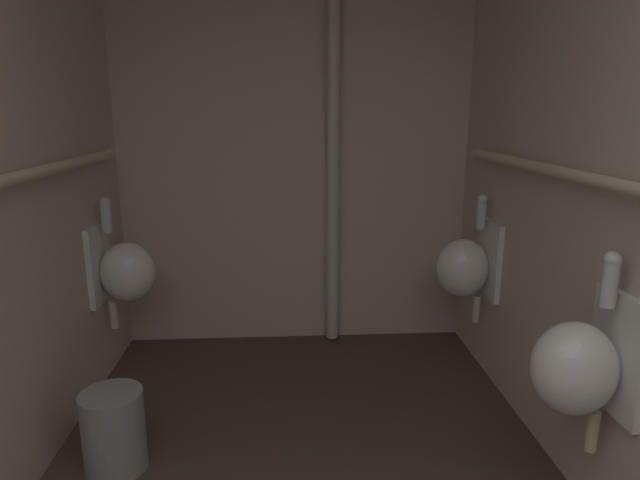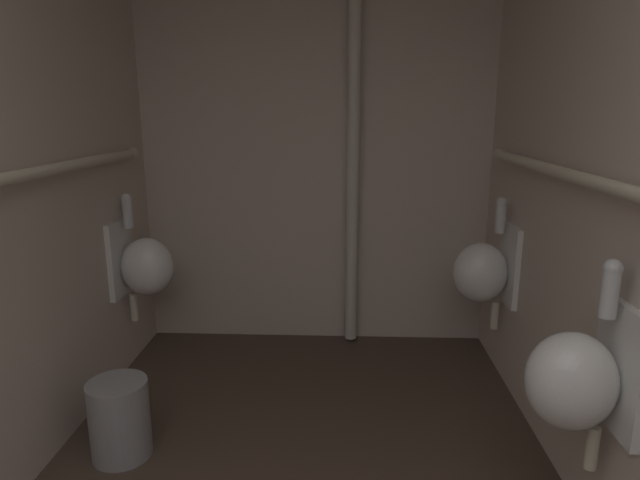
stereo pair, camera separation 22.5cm
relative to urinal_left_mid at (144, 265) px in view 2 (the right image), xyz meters
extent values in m
cube|color=beige|center=(0.97, 0.56, 0.68)|extent=(2.35, 0.06, 2.66)
ellipsoid|color=white|center=(0.02, 0.00, -0.01)|extent=(0.30, 0.26, 0.34)
cube|color=white|center=(-0.13, 0.00, 0.04)|extent=(0.03, 0.30, 0.44)
cylinder|color=silver|center=(-0.07, 0.00, 0.30)|extent=(0.06, 0.06, 0.16)
sphere|color=silver|center=(-0.07, 0.00, 0.38)|extent=(0.06, 0.06, 0.06)
cylinder|color=beige|center=(-0.08, 0.00, -0.26)|extent=(0.04, 0.04, 0.16)
ellipsoid|color=white|center=(1.91, -1.27, -0.01)|extent=(0.30, 0.26, 0.34)
cube|color=white|center=(2.07, -1.27, 0.04)|extent=(0.03, 0.30, 0.44)
cylinder|color=silver|center=(2.00, -1.27, 0.30)|extent=(0.06, 0.06, 0.16)
sphere|color=silver|center=(2.00, -1.27, 0.38)|extent=(0.06, 0.06, 0.06)
cylinder|color=beige|center=(2.01, -1.27, -0.26)|extent=(0.04, 0.04, 0.16)
ellipsoid|color=white|center=(1.91, -0.03, -0.01)|extent=(0.30, 0.26, 0.34)
cube|color=white|center=(2.07, -0.03, 0.04)|extent=(0.03, 0.30, 0.44)
cylinder|color=silver|center=(2.00, -0.03, 0.30)|extent=(0.06, 0.06, 0.16)
sphere|color=silver|center=(2.00, -0.03, 0.38)|extent=(0.06, 0.06, 0.06)
cylinder|color=beige|center=(2.01, -0.03, -0.26)|extent=(0.04, 0.04, 0.16)
sphere|color=beige|center=(-0.09, 0.20, 0.62)|extent=(0.06, 0.06, 0.06)
cylinder|color=beige|center=(2.02, -1.32, 0.62)|extent=(0.05, 2.98, 0.05)
sphere|color=beige|center=(2.02, 0.17, 0.62)|extent=(0.06, 0.06, 0.06)
cylinder|color=beige|center=(1.21, 0.45, 0.68)|extent=(0.08, 0.08, 2.61)
cylinder|color=gray|center=(0.16, -0.83, -0.47)|extent=(0.26, 0.26, 0.36)
camera|label=1|loc=(0.92, -2.95, 0.87)|focal=30.33mm
camera|label=2|loc=(1.14, -2.95, 0.87)|focal=30.33mm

